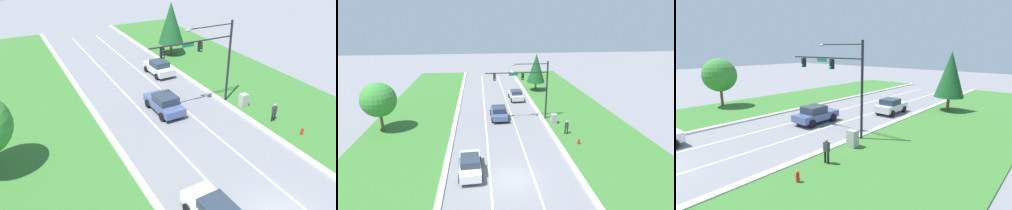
% 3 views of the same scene
% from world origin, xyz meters
% --- Properties ---
extents(lane_stripe_inner_right, '(0.14, 81.00, 0.01)m').
position_xyz_m(lane_stripe_inner_right, '(1.80, 0.00, 0.00)').
color(lane_stripe_inner_right, white).
rests_on(lane_stripe_inner_right, ground_plane).
extents(traffic_signal_mast, '(7.91, 0.41, 7.61)m').
position_xyz_m(traffic_signal_mast, '(3.77, 13.14, 5.09)').
color(traffic_signal_mast, black).
rests_on(traffic_signal_mast, ground_plane).
extents(silver_sedan, '(2.14, 4.26, 1.63)m').
position_xyz_m(silver_sedan, '(3.40, 21.91, 0.83)').
color(silver_sedan, silver).
rests_on(silver_sedan, ground_plane).
extents(slate_blue_sedan, '(2.18, 4.50, 1.69)m').
position_xyz_m(slate_blue_sedan, '(-0.01, 13.90, 0.86)').
color(slate_blue_sedan, '#475684').
rests_on(slate_blue_sedan, ground_plane).
extents(utility_cabinet, '(0.70, 0.60, 1.31)m').
position_xyz_m(utility_cabinet, '(6.67, 11.30, 0.66)').
color(utility_cabinet, '#9E9E99').
rests_on(utility_cabinet, ground_plane).
extents(pedestrian, '(0.40, 0.22, 1.69)m').
position_xyz_m(pedestrian, '(7.24, 8.12, 0.94)').
color(pedestrian, black).
rests_on(pedestrian, ground_plane).
extents(fire_hydrant, '(0.34, 0.20, 0.70)m').
position_xyz_m(fire_hydrant, '(7.71, 5.47, 0.34)').
color(fire_hydrant, red).
rests_on(fire_hydrant, ground_plane).
extents(conifer_near_right_tree, '(3.18, 3.18, 6.72)m').
position_xyz_m(conifer_near_right_tree, '(7.72, 27.05, 4.17)').
color(conifer_near_right_tree, brown).
rests_on(conifer_near_right_tree, ground_plane).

